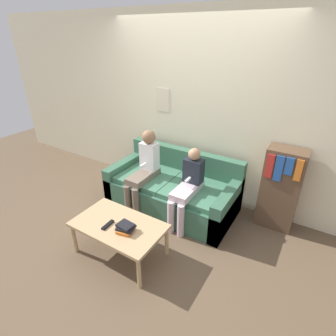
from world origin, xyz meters
The scene contains 9 objects.
ground_plane centered at (0.00, 0.00, 0.00)m, with size 10.00×10.00×0.00m, color brown.
wall_back centered at (0.00, 1.10, 1.30)m, with size 8.00×0.06×2.60m.
couch centered at (0.00, 0.56, 0.26)m, with size 1.80×0.89×0.78m.
coffee_table centered at (-0.03, -0.57, 0.38)m, with size 1.00×0.59×0.42m.
person_left centered at (-0.35, 0.37, 0.63)m, with size 0.24×0.60×1.12m.
person_right centered at (0.34, 0.35, 0.56)m, with size 0.24×0.60×1.01m.
tv_remote centered at (-0.11, -0.64, 0.43)m, with size 0.05×0.17×0.02m.
book_stack centered at (0.11, -0.61, 0.46)m, with size 0.21×0.19×0.08m.
bookshelf centered at (1.35, 0.91, 0.54)m, with size 0.45×0.30×1.08m.
Camera 1 is at (1.62, -2.20, 2.28)m, focal length 28.00 mm.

